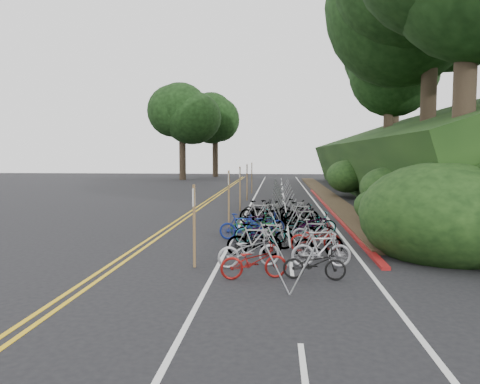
# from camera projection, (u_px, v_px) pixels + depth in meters

# --- Properties ---
(ground) EXTENTS (120.00, 120.00, 0.00)m
(ground) POSITION_uv_depth(u_px,v_px,m) (195.00, 252.00, 15.33)
(ground) COLOR black
(ground) RESTS_ON ground
(road_markings) EXTENTS (7.47, 80.00, 0.01)m
(road_markings) POSITION_uv_depth(u_px,v_px,m) (239.00, 213.00, 25.31)
(road_markings) COLOR gold
(road_markings) RESTS_ON ground
(red_curb) EXTENTS (0.25, 28.00, 0.10)m
(red_curb) POSITION_uv_depth(u_px,v_px,m) (330.00, 209.00, 26.79)
(red_curb) COLOR maroon
(red_curb) RESTS_ON ground
(embankment) EXTENTS (14.30, 48.14, 9.11)m
(embankment) POSITION_uv_depth(u_px,v_px,m) (423.00, 163.00, 32.99)
(embankment) COLOR black
(embankment) RESTS_ON ground
(tree_cluster) EXTENTS (32.74, 54.29, 18.92)m
(tree_cluster) POSITION_uv_depth(u_px,v_px,m) (372.00, 40.00, 35.47)
(tree_cluster) COLOR #2D2319
(tree_cluster) RESTS_ON ground
(bike_rack_front) EXTENTS (1.14, 2.93, 1.17)m
(bike_rack_front) POSITION_uv_depth(u_px,v_px,m) (289.00, 247.00, 11.92)
(bike_rack_front) COLOR gray
(bike_rack_front) RESTS_ON ground
(bike_racks_rest) EXTENTS (1.14, 23.00, 1.17)m
(bike_racks_rest) POSITION_uv_depth(u_px,v_px,m) (283.00, 193.00, 27.93)
(bike_racks_rest) COLOR gray
(bike_racks_rest) RESTS_ON ground
(signpost_near) EXTENTS (0.08, 0.40, 2.36)m
(signpost_near) POSITION_uv_depth(u_px,v_px,m) (194.00, 220.00, 13.17)
(signpost_near) COLOR brown
(signpost_near) RESTS_ON ground
(signposts_rest) EXTENTS (0.08, 18.40, 2.50)m
(signposts_rest) POSITION_uv_depth(u_px,v_px,m) (244.00, 182.00, 29.07)
(signposts_rest) COLOR brown
(signposts_rest) RESTS_ON ground
(bike_front) EXTENTS (0.67, 1.70, 1.00)m
(bike_front) POSITION_uv_depth(u_px,v_px,m) (241.00, 227.00, 17.41)
(bike_front) COLOR navy
(bike_front) RESTS_ON ground
(bike_valet) EXTENTS (3.32, 13.14, 1.10)m
(bike_valet) POSITION_uv_depth(u_px,v_px,m) (281.00, 226.00, 17.70)
(bike_valet) COLOR maroon
(bike_valet) RESTS_ON ground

